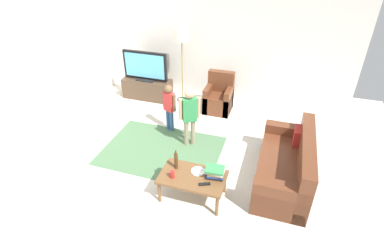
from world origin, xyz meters
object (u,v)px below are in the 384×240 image
object	(u,v)px
tv	(145,66)
tv_stand	(147,89)
floor_lamp	(182,39)
soda_can	(172,174)
coffee_table	(193,178)
couch	(289,167)
child_near_tv	(169,104)
bottle	(176,161)
plate	(198,171)
armchair	(219,98)
tv_remote	(204,184)
book_stack	(215,172)
child_center	(190,112)

from	to	relation	value
tv	tv_stand	bearing A→B (deg)	90.00
floor_lamp	soda_can	bearing A→B (deg)	-73.16
coffee_table	couch	bearing A→B (deg)	30.66
tv_stand	floor_lamp	bearing A→B (deg)	9.82
child_near_tv	tv_stand	bearing A→B (deg)	131.87
bottle	soda_can	size ratio (longest dim) A/B	2.80
couch	floor_lamp	bearing A→B (deg)	139.80
soda_can	tv_stand	bearing A→B (deg)	121.43
bottle	soda_can	distance (m)	0.24
floor_lamp	coffee_table	bearing A→B (deg)	-67.84
plate	armchair	bearing A→B (deg)	96.81
tv_remote	tv_stand	bearing A→B (deg)	104.06
floor_lamp	coffee_table	distance (m)	3.47
book_stack	tv_remote	bearing A→B (deg)	-115.34
child_center	coffee_table	distance (m)	1.44
tv	armchair	world-z (taller)	tv
tv_stand	coffee_table	world-z (taller)	tv_stand
floor_lamp	child_near_tv	world-z (taller)	floor_lamp
bottle	tv_remote	xyz separation A→B (m)	(0.52, -0.22, -0.13)
armchair	coffee_table	distance (m)	2.85
bottle	tv_remote	world-z (taller)	bottle
floor_lamp	plate	size ratio (longest dim) A/B	8.09
floor_lamp	coffee_table	xyz separation A→B (m)	(1.23, -3.03, -1.17)
tv_stand	coffee_table	xyz separation A→B (m)	(2.11, -2.88, 0.13)
armchair	child_near_tv	distance (m)	1.42
book_stack	child_near_tv	bearing A→B (deg)	130.63
coffee_table	soda_can	distance (m)	0.32
tv_stand	soda_can	size ratio (longest dim) A/B	10.00
tv_stand	floor_lamp	xyz separation A→B (m)	(0.88, 0.15, 1.30)
couch	plate	size ratio (longest dim) A/B	8.18
child_near_tv	book_stack	xyz separation A→B (m)	(1.36, -1.58, -0.11)
tv	armchair	size ratio (longest dim) A/B	1.22
tv_remote	tv	bearing A→B (deg)	104.25
coffee_table	book_stack	distance (m)	0.36
floor_lamp	book_stack	xyz separation A→B (m)	(1.55, -2.93, -1.04)
tv_stand	child_center	distance (m)	2.31
floor_lamp	armchair	bearing A→B (deg)	-11.29
child_center	bottle	world-z (taller)	child_center
bottle	tv_remote	bearing A→B (deg)	-22.93
armchair	floor_lamp	world-z (taller)	floor_lamp
tv_remote	child_center	bearing A→B (deg)	92.27
tv	tv_remote	bearing A→B (deg)	-51.92
floor_lamp	child_center	xyz separation A→B (m)	(0.75, -1.71, -0.82)
armchair	floor_lamp	size ratio (longest dim) A/B	0.51
tv_remote	plate	size ratio (longest dim) A/B	0.77
child_near_tv	child_center	xyz separation A→B (m)	(0.55, -0.36, 0.11)
couch	bottle	size ratio (longest dim) A/B	5.35
tv	tv_remote	size ratio (longest dim) A/B	6.47
child_center	child_near_tv	bearing A→B (deg)	146.73
floor_lamp	bottle	size ratio (longest dim) A/B	5.29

